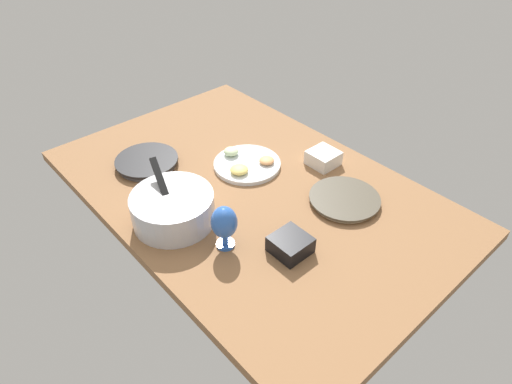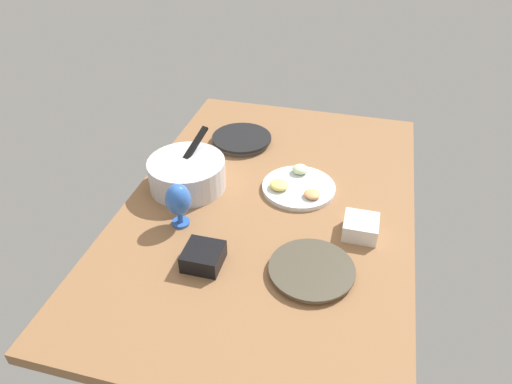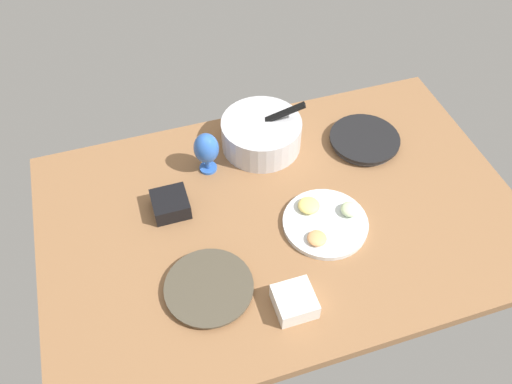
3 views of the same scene
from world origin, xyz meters
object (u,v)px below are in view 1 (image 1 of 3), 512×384
(dinner_plate_right, at_px, (147,162))
(hurricane_glass_blue, at_px, (224,223))
(fruit_platter, at_px, (246,164))
(square_bowl_black, at_px, (290,244))
(mixing_bowl, at_px, (173,207))
(square_bowl_white, at_px, (323,157))
(dinner_plate_left, at_px, (344,199))

(dinner_plate_right, xyz_separation_m, hurricane_glass_blue, (-0.59, 0.05, 0.08))
(fruit_platter, distance_m, square_bowl_black, 0.52)
(mixing_bowl, height_order, square_bowl_white, mixing_bowl)
(dinner_plate_left, distance_m, dinner_plate_right, 0.83)
(fruit_platter, height_order, square_bowl_white, square_bowl_white)
(dinner_plate_left, height_order, dinner_plate_right, dinner_plate_right)
(fruit_platter, distance_m, hurricane_glass_blue, 0.48)
(fruit_platter, bearing_deg, square_bowl_white, -128.72)
(dinner_plate_left, bearing_deg, fruit_platter, 16.17)
(dinner_plate_right, relative_size, mixing_bowl, 0.86)
(dinner_plate_left, height_order, square_bowl_black, square_bowl_black)
(hurricane_glass_blue, distance_m, square_bowl_black, 0.23)
(square_bowl_white, xyz_separation_m, square_bowl_black, (-0.27, 0.47, -0.00))
(hurricane_glass_blue, bearing_deg, dinner_plate_right, -4.95)
(mixing_bowl, xyz_separation_m, square_bowl_white, (-0.12, -0.67, -0.03))
(fruit_platter, bearing_deg, square_bowl_black, 155.64)
(square_bowl_black, bearing_deg, square_bowl_white, -60.03)
(square_bowl_black, bearing_deg, dinner_plate_left, -82.34)
(dinner_plate_left, height_order, hurricane_glass_blue, hurricane_glass_blue)
(square_bowl_black, bearing_deg, dinner_plate_right, 7.02)
(dinner_plate_right, height_order, mixing_bowl, mixing_bowl)
(mixing_bowl, xyz_separation_m, fruit_platter, (0.09, -0.42, -0.05))
(mixing_bowl, bearing_deg, dinner_plate_left, -122.24)
(square_bowl_black, bearing_deg, fruit_platter, -24.36)
(dinner_plate_right, distance_m, hurricane_glass_blue, 0.60)
(dinner_plate_right, relative_size, fruit_platter, 0.93)
(fruit_platter, bearing_deg, mixing_bowl, 101.62)
(dinner_plate_right, bearing_deg, fruit_platter, -132.94)
(mixing_bowl, height_order, hurricane_glass_blue, mixing_bowl)
(dinner_plate_left, xyz_separation_m, square_bowl_black, (-0.05, 0.34, 0.02))
(fruit_platter, bearing_deg, hurricane_glass_blue, 130.55)
(dinner_plate_left, height_order, fruit_platter, fruit_platter)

